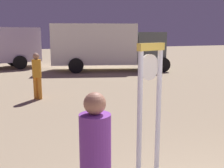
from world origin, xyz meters
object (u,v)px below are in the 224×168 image
standing_clock (149,107)px  person_distant (37,74)px  person_near_clock (95,163)px  box_truck_near (106,45)px

standing_clock → person_distant: bearing=96.6°
person_distant → standing_clock: bearing=-83.4°
person_near_clock → box_truck_near: 14.47m
standing_clock → box_truck_near: bearing=71.9°
person_near_clock → box_truck_near: box_truck_near is taller
person_distant → box_truck_near: size_ratio=0.22×
standing_clock → person_distant: size_ratio=1.34×
person_distant → person_near_clock: bearing=-91.7°
standing_clock → box_truck_near: size_ratio=0.30×
person_distant → box_truck_near: box_truck_near is taller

